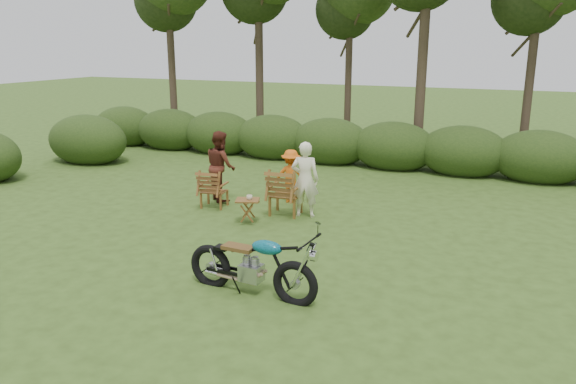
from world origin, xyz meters
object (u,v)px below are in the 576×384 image
at_px(adult_a, 305,216).
at_px(adult_b, 222,199).
at_px(child, 291,202).
at_px(side_table, 248,211).
at_px(lawn_chair_right, 286,214).
at_px(cup, 249,197).
at_px(lawn_chair_left, 215,207).
at_px(motorcycle, 252,293).

bearing_deg(adult_a, adult_b, -22.73).
height_order(adult_b, child, adult_b).
bearing_deg(side_table, lawn_chair_right, 60.90).
height_order(cup, child, child).
relative_size(lawn_chair_left, side_table, 1.71).
bearing_deg(adult_b, motorcycle, 168.00).
bearing_deg(cup, adult_b, 137.44).
xyz_separation_m(motorcycle, adult_b, (-3.04, 4.33, 0.00)).
xyz_separation_m(cup, child, (0.14, 1.83, -0.56)).
distance_m(motorcycle, cup, 3.42).
relative_size(motorcycle, cup, 16.69).
relative_size(motorcycle, lawn_chair_right, 1.99).
xyz_separation_m(cup, adult_a, (0.87, 0.91, -0.56)).
bearing_deg(adult_b, lawn_chair_right, -151.48).
bearing_deg(motorcycle, adult_a, 103.44).
bearing_deg(child, cup, 73.30).
distance_m(side_table, cup, 0.31).
bearing_deg(side_table, child, 84.14).
xyz_separation_m(lawn_chair_right, lawn_chair_left, (-1.73, -0.13, 0.00)).
relative_size(side_table, cup, 4.18).
bearing_deg(adult_a, lawn_chair_right, -5.39).
xyz_separation_m(adult_a, adult_b, (-2.33, 0.43, 0.00)).
height_order(motorcycle, lawn_chair_left, motorcycle).
height_order(lawn_chair_left, child, child).
relative_size(lawn_chair_left, cup, 7.17).
bearing_deg(cup, motorcycle, -62.08).
relative_size(lawn_chair_right, child, 0.82).
distance_m(lawn_chair_left, child, 1.81).
height_order(lawn_chair_right, child, child).
distance_m(cup, adult_b, 2.07).
distance_m(side_table, child, 1.86).
bearing_deg(motorcycle, side_table, 121.71).
bearing_deg(motorcycle, adult_b, 128.21).
xyz_separation_m(side_table, adult_b, (-1.42, 1.35, -0.26)).
distance_m(lawn_chair_left, cup, 1.59).
distance_m(motorcycle, adult_a, 3.96).
xyz_separation_m(lawn_chair_right, side_table, (-0.48, -0.87, 0.26)).
bearing_deg(side_table, motorcycle, -61.36).
xyz_separation_m(cup, adult_b, (-1.47, 1.35, -0.56)).
distance_m(side_table, adult_a, 1.32).
bearing_deg(child, adult_a, 116.07).
relative_size(cup, child, 0.10).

